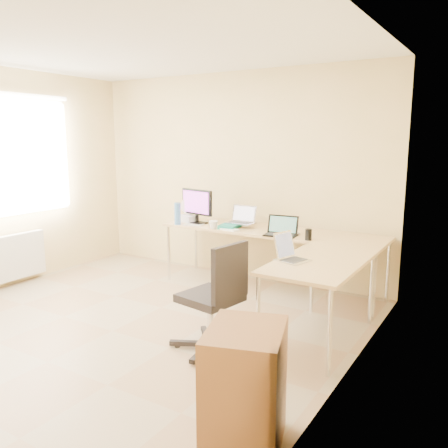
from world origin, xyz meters
The scene contains 24 objects.
floor centered at (0.00, 0.00, 0.00)m, with size 4.50×4.50×0.00m, color tan.
ceiling centered at (0.00, 0.00, 2.60)m, with size 4.50×4.50×0.00m, color white.
wall_back centered at (0.00, 2.25, 1.30)m, with size 4.50×4.50×0.00m, color beige.
wall_right centered at (2.10, 0.00, 1.30)m, with size 4.50×4.50×0.00m, color beige.
desk_main centered at (0.72, 1.85, 0.36)m, with size 2.65×0.70×0.73m, color tan.
desk_return centered at (1.70, 0.85, 0.36)m, with size 0.70×1.30×0.73m, color tan.
monitor centered at (-0.25, 1.75, 0.94)m, with size 0.50×0.16×0.43m, color black.
book_stack centered at (0.26, 1.70, 0.75)m, with size 0.20×0.27×0.05m, color #157366.
laptop_center centered at (0.35, 1.81, 0.88)m, with size 0.32×0.25×0.21m, color silver.
laptop_black centered at (0.96, 1.61, 0.84)m, with size 0.34×0.25×0.22m, color black.
keyboard centered at (0.26, 1.60, 0.74)m, with size 0.38×0.11×0.02m, color white.
mouse centered at (1.08, 1.74, 0.75)m, with size 0.11×0.07×0.04m, color white.
mug centered at (0.12, 1.55, 0.78)m, with size 0.10×0.10×0.10m, color white.
cd_stack centered at (0.21, 1.65, 0.74)m, with size 0.12×0.12×0.03m, color #BDBDBD.
water_bottle centered at (-0.40, 1.55, 0.87)m, with size 0.08×0.08×0.27m, color #457DC3.
papers centered at (-0.25, 1.72, 0.73)m, with size 0.23×0.33×0.01m, color beige.
white_box centered at (-0.40, 1.77, 0.77)m, with size 0.23×0.17×0.09m, color silver.
desk_fan centered at (-0.40, 1.84, 0.87)m, with size 0.22×0.22×0.28m, color silver.
black_cup centered at (1.30, 1.55, 0.79)m, with size 0.07×0.07×0.12m, color black.
laptop_return centered at (1.50, 0.70, 0.83)m, with size 0.23×0.29×0.20m, color silver.
office_chair centered at (0.98, 0.18, 0.50)m, with size 0.57×0.57×0.96m, color black.
cabinet centered at (1.85, -0.77, 0.36)m, with size 0.43×0.53×0.73m, color olive.
radiator centered at (-2.03, 0.40, 0.35)m, with size 0.09×0.80×0.55m, color white.
window centered at (-2.05, 0.40, 1.55)m, with size 0.10×1.80×1.40m, color white.
Camera 1 is at (3.03, -2.92, 1.78)m, focal length 37.13 mm.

